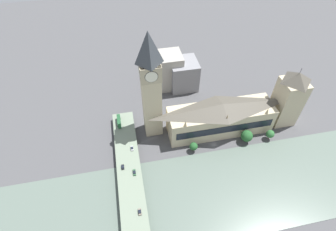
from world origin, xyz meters
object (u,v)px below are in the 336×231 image
Objects in this scene: parliament_hall at (220,117)px; car_northbound_tail at (132,148)px; car_southbound_lead at (140,212)px; road_bridge at (133,204)px; clock_tower at (151,86)px; car_northbound_lead at (134,172)px; car_southbound_mid at (123,167)px; double_decker_bus_lead at (119,121)px; victoria_tower at (289,98)px.

car_northbound_tail is at bearing 98.49° from parliament_hall.
car_southbound_lead reaches higher than car_northbound_tail.
parliament_hall reaches higher than road_bridge.
road_bridge is at bearing 159.78° from clock_tower.
car_southbound_lead is (-67.98, 19.05, -38.67)m from clock_tower.
car_southbound_lead is at bearing -151.19° from road_bridge.
clock_tower is (9.97, 50.73, 31.54)m from parliament_hall.
parliament_hall is at bearing -101.12° from clock_tower.
road_bridge is 33.36× the size of car_northbound_lead.
parliament_hall is at bearing -66.41° from car_northbound_lead.
clock_tower is 0.54× the size of road_bridge.
car_southbound_mid reaches higher than car_northbound_tail.
car_northbound_lead is at bearing -128.09° from car_southbound_mid.
parliament_hall is 6.90× the size of double_decker_bus_lead.
car_southbound_lead is at bearing -174.78° from double_decker_bus_lead.
parliament_hall is 81.43m from car_southbound_mid.
car_southbound_lead reaches higher than car_northbound_lead.
clock_tower is 18.15× the size of car_northbound_lead.
car_northbound_lead is 1.12× the size of car_southbound_lead.
car_northbound_tail is (-10.42, 122.45, -17.31)m from victoria_tower.
road_bridge is 21.31m from car_northbound_lead.
victoria_tower is 13.45× the size of car_southbound_mid.
car_northbound_tail is at bearing -1.49° from car_northbound_lead.
clock_tower is at bearing -15.66° from car_southbound_lead.
double_decker_bus_lead is (67.87, 3.21, 3.71)m from road_bridge.
car_northbound_lead reaches higher than road_bridge.
victoria_tower reaches higher than double_decker_bus_lead.
car_northbound_tail is 47.66m from car_southbound_lead.
victoria_tower is (0.06, -53.06, 10.18)m from parliament_hall.
road_bridge is 38.07× the size of car_northbound_tail.
car_northbound_tail is at bearing 94.86° from victoria_tower.
car_northbound_lead is (-30.53, 69.92, -7.16)m from parliament_hall.
clock_tower reaches higher than road_bridge.
clock_tower is at bearing -37.32° from car_southbound_mid.
victoria_tower reaches higher than car_northbound_tail.
car_northbound_lead is (-30.59, 122.98, -17.34)m from victoria_tower.
car_northbound_tail is at bearing 137.44° from clock_tower.
double_decker_bus_lead is at bearing 77.93° from parliament_hall.
car_northbound_lead is at bearing 178.51° from car_northbound_tail.
double_decker_bus_lead reaches higher than car_southbound_lead.
double_decker_bus_lead is (6.41, 25.85, -36.73)m from clock_tower.
clock_tower is 47.51m from car_northbound_tail.
clock_tower is 7.34× the size of double_decker_bus_lead.
car_northbound_lead is at bearing -9.36° from road_bridge.
victoria_tower is 11.00× the size of car_northbound_lead.
parliament_hall is at bearing -50.26° from car_southbound_lead.
car_southbound_mid is (-41.17, 0.66, -1.96)m from double_decker_bus_lead.
clock_tower is 45.37m from double_decker_bus_lead.
car_southbound_mid is (-24.80, 77.23, -7.14)m from parliament_hall.
car_northbound_tail is (20.17, -0.52, 0.03)m from car_northbound_lead.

